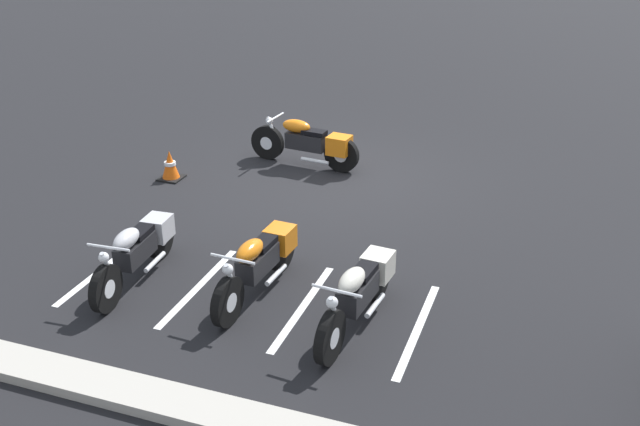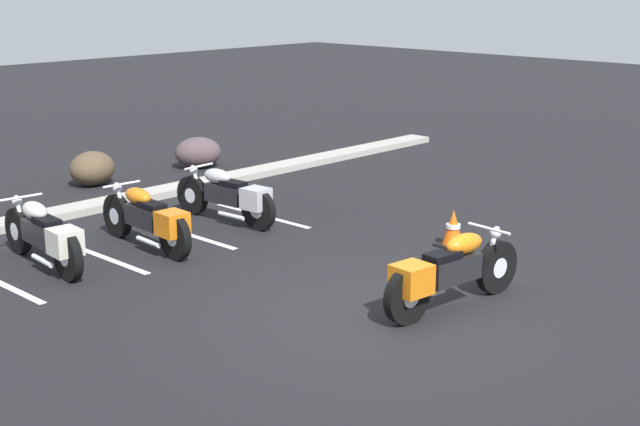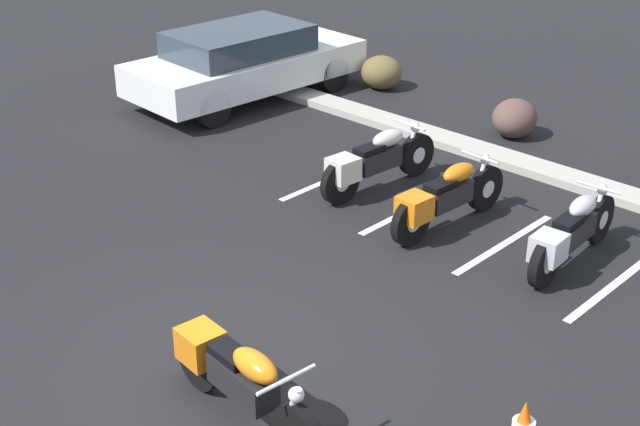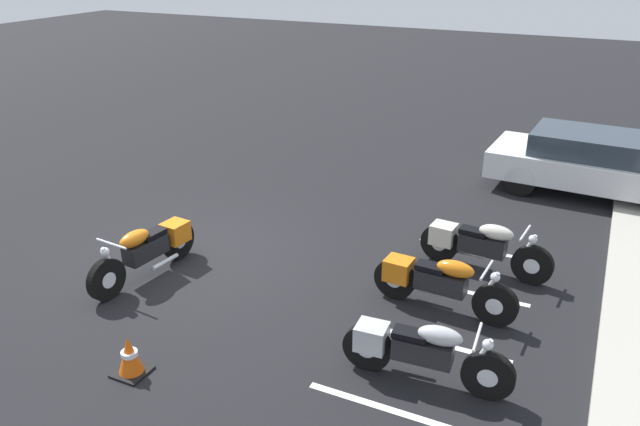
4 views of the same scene
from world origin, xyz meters
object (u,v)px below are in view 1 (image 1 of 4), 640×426
at_px(parked_bike_2, 138,249).
at_px(parked_bike_0, 360,291).
at_px(parked_bike_1, 260,261).
at_px(motorcycle_orange_featured, 309,143).
at_px(traffic_cone, 170,166).

bearing_deg(parked_bike_2, parked_bike_0, 85.66).
height_order(parked_bike_1, parked_bike_2, parked_bike_1).
relative_size(parked_bike_0, parked_bike_1, 1.01).
bearing_deg(parked_bike_0, motorcycle_orange_featured, -147.58).
xyz_separation_m(motorcycle_orange_featured, parked_bike_2, (0.70, 4.57, -0.02)).
bearing_deg(parked_bike_1, parked_bike_2, -78.24).
xyz_separation_m(parked_bike_1, parked_bike_2, (1.65, 0.24, -0.01)).
distance_m(parked_bike_0, parked_bike_2, 3.07).
bearing_deg(motorcycle_orange_featured, parked_bike_0, 122.87).
relative_size(motorcycle_orange_featured, parked_bike_1, 1.02).
distance_m(parked_bike_1, parked_bike_2, 1.67).
height_order(parked_bike_0, traffic_cone, parked_bike_0).
height_order(parked_bike_0, parked_bike_2, parked_bike_0).
xyz_separation_m(parked_bike_2, traffic_cone, (1.37, -3.18, -0.19)).
height_order(parked_bike_0, parked_bike_1, parked_bike_0).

